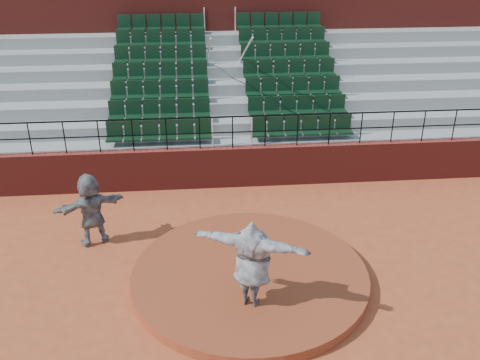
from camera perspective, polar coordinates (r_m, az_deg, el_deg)
ground at (r=12.76m, az=1.03°, el=-10.62°), size 90.00×90.00×0.00m
pitchers_mound at (r=12.68m, az=1.03°, el=-10.16°), size 5.50×5.50×0.25m
pitching_rubber at (r=12.72m, az=0.97°, el=-9.26°), size 0.60×0.15×0.03m
boundary_wall at (r=16.73m, az=-0.77°, el=1.43°), size 24.00×0.30×1.30m
wall_railing at (r=16.21m, az=-0.80°, el=5.87°), size 24.04×0.05×1.03m
seating_deck at (r=19.84m, az=-1.62°, el=7.89°), size 24.00×5.97×4.63m
press_box_facade at (r=23.16m, az=-2.34°, el=15.90°), size 24.00×3.00×7.10m
pitcher at (r=11.13m, az=1.28°, el=-8.86°), size 2.51×1.61×1.99m
fielder at (r=14.13m, az=-15.61°, el=-3.04°), size 1.89×1.24×1.95m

